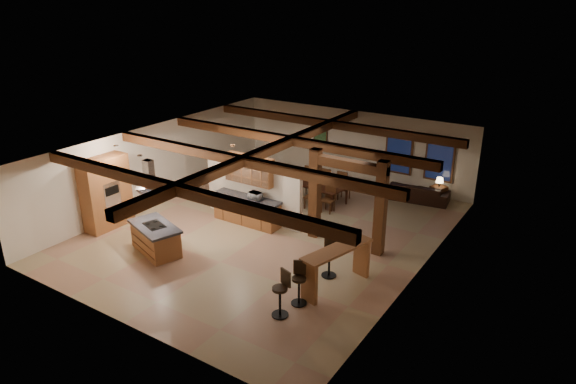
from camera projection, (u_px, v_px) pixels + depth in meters
The scene contains 23 objects.
ground at pixel (270, 231), 16.80m from camera, with size 12.00×12.00×0.00m, color tan.
room_walls at pixel (269, 180), 16.16m from camera, with size 12.00×12.00×12.00m.
ceiling_beams at pixel (268, 150), 15.80m from camera, with size 10.00×12.00×0.28m.
timber_posts at pixel (347, 191), 15.28m from camera, with size 2.50×0.30×2.90m.
partition_wall at pixel (253, 189), 17.30m from camera, with size 3.80×0.18×2.20m, color silver.
pantry_cabinet at pixel (106, 193), 16.71m from camera, with size 0.67×1.60×2.40m.
back_counter at pixel (247, 210), 17.23m from camera, with size 2.50×0.66×0.94m.
upper_display_cabinet at pixel (249, 170), 16.88m from camera, with size 1.80×0.36×0.95m.
range_hood at pixel (151, 197), 14.81m from camera, with size 1.10×1.10×1.40m.
back_windows at pixel (419, 156), 19.47m from camera, with size 2.70×0.07×1.70m.
framed_art at pixel (321, 135), 21.58m from camera, with size 0.65×0.05×0.85m.
recessed_cans at pixel (163, 149), 15.54m from camera, with size 3.16×2.46×0.03m.
kitchen_island at pixel (156, 238), 15.29m from camera, with size 2.01×1.48×0.90m.
dining_table at pixel (320, 193), 19.01m from camera, with size 1.95×1.09×0.69m, color #3A1A0E.
sofa at pixel (418, 192), 19.14m from camera, with size 2.25×0.88×0.66m, color black.
microwave at pixel (255, 196), 16.82m from camera, with size 0.44×0.30×0.25m, color #B8B8BC.
bar_counter at pixel (337, 261), 13.31m from camera, with size 1.11×2.27×1.16m.
side_table at pixel (438, 194), 19.05m from camera, with size 0.49×0.49×0.61m, color #442211.
table_lamp at pixel (440, 180), 18.85m from camera, with size 0.29×0.29×0.34m.
bar_stool_a at pixel (281, 293), 12.22m from camera, with size 0.44×0.45×1.19m.
bar_stool_b at pixel (299, 283), 12.71m from camera, with size 0.43×0.44×1.13m.
bar_stool_c at pixel (330, 256), 13.97m from camera, with size 0.43×0.45×1.18m.
dining_chairs at pixel (320, 187), 18.92m from camera, with size 1.85×1.85×1.16m.
Camera 1 is at (8.79, -12.41, 7.30)m, focal length 32.00 mm.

